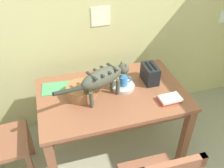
# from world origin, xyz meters

# --- Properties ---
(wall_rear) EXTENTS (4.60, 0.11, 2.50)m
(wall_rear) POSITION_xyz_m (-0.00, 1.94, 1.25)
(wall_rear) COLOR #D2CF89
(wall_rear) RESTS_ON ground_plane
(dining_table) EXTENTS (1.32, 0.83, 0.74)m
(dining_table) POSITION_xyz_m (0.09, 1.31, 0.65)
(dining_table) COLOR brown
(dining_table) RESTS_ON ground_plane
(cat) EXTENTS (0.68, 0.32, 0.29)m
(cat) POSITION_xyz_m (0.01, 1.28, 0.94)
(cat) COLOR #484B3D
(cat) RESTS_ON dining_table
(saucer_bowl) EXTENTS (0.22, 0.22, 0.03)m
(saucer_bowl) POSITION_xyz_m (0.21, 1.36, 0.75)
(saucer_bowl) COLOR #B4B0A7
(saucer_bowl) RESTS_ON dining_table
(coffee_mug) EXTENTS (0.12, 0.08, 0.09)m
(coffee_mug) POSITION_xyz_m (0.21, 1.36, 0.81)
(coffee_mug) COLOR #3178BF
(coffee_mug) RESTS_ON saucer_bowl
(magazine) EXTENTS (0.28, 0.22, 0.01)m
(magazine) POSITION_xyz_m (-0.38, 1.51, 0.74)
(magazine) COLOR #4CA162
(magazine) RESTS_ON dining_table
(book_stack) EXTENTS (0.19, 0.13, 0.04)m
(book_stack) POSITION_xyz_m (0.54, 1.07, 0.76)
(book_stack) COLOR red
(book_stack) RESTS_ON dining_table
(wicker_basket) EXTENTS (0.26, 0.26, 0.10)m
(wicker_basket) POSITION_xyz_m (-0.18, 1.35, 0.79)
(wicker_basket) COLOR #9D683F
(wicker_basket) RESTS_ON dining_table
(toaster) EXTENTS (0.12, 0.20, 0.18)m
(toaster) POSITION_xyz_m (0.48, 1.38, 0.82)
(toaster) COLOR black
(toaster) RESTS_ON dining_table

